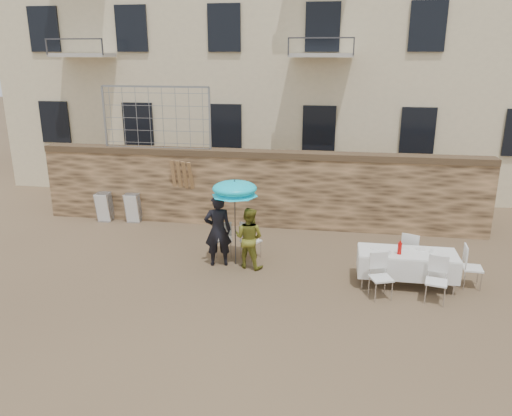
% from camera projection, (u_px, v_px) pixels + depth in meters
% --- Properties ---
extents(ground, '(80.00, 80.00, 0.00)m').
position_uv_depth(ground, '(219.00, 304.00, 10.24)').
color(ground, brown).
rests_on(ground, ground).
extents(stone_wall, '(13.00, 0.50, 2.20)m').
position_uv_depth(stone_wall, '(258.00, 189.00, 14.62)').
color(stone_wall, brown).
rests_on(stone_wall, ground).
extents(chain_link_fence, '(3.20, 0.06, 1.80)m').
position_uv_depth(chain_link_fence, '(156.00, 118.00, 14.49)').
color(chain_link_fence, gray).
rests_on(chain_link_fence, stone_wall).
extents(man_suit, '(0.73, 0.58, 1.76)m').
position_uv_depth(man_suit, '(218.00, 230.00, 11.86)').
color(man_suit, black).
rests_on(man_suit, ground).
extents(woman_dress, '(0.85, 0.74, 1.48)m').
position_uv_depth(woman_dress, '(249.00, 238.00, 11.78)').
color(woman_dress, '#A3A331').
rests_on(woman_dress, ground).
extents(umbrella, '(1.09, 1.09, 1.96)m').
position_uv_depth(umbrella, '(235.00, 191.00, 11.60)').
color(umbrella, '#3F3F44').
rests_on(umbrella, ground).
extents(couple_chair_left, '(0.59, 0.59, 0.96)m').
position_uv_depth(couple_chair_left, '(223.00, 238.00, 12.50)').
color(couple_chair_left, white).
rests_on(couple_chair_left, ground).
extents(couple_chair_right, '(0.66, 0.66, 0.96)m').
position_uv_depth(couple_chair_right, '(251.00, 240.00, 12.39)').
color(couple_chair_right, white).
rests_on(couple_chair_right, ground).
extents(banquet_table, '(2.10, 0.85, 0.78)m').
position_uv_depth(banquet_table, '(408.00, 254.00, 10.87)').
color(banquet_table, white).
rests_on(banquet_table, ground).
extents(soda_bottle, '(0.09, 0.09, 0.26)m').
position_uv_depth(soda_bottle, '(400.00, 248.00, 10.70)').
color(soda_bottle, red).
rests_on(soda_bottle, banquet_table).
extents(table_chair_front_left, '(0.61, 0.61, 0.96)m').
position_uv_depth(table_chair_front_left, '(381.00, 277.00, 10.33)').
color(table_chair_front_left, white).
rests_on(table_chair_front_left, ground).
extents(table_chair_front_right, '(0.57, 0.57, 0.96)m').
position_uv_depth(table_chair_front_right, '(436.00, 281.00, 10.16)').
color(table_chair_front_right, white).
rests_on(table_chair_front_right, ground).
extents(table_chair_back, '(0.63, 0.63, 0.96)m').
position_uv_depth(table_chair_back, '(411.00, 251.00, 11.66)').
color(table_chair_back, white).
rests_on(table_chair_back, ground).
extents(table_chair_side, '(0.51, 0.51, 0.96)m').
position_uv_depth(table_chair_side, '(473.00, 267.00, 10.82)').
color(table_chair_side, white).
rests_on(table_chair_side, ground).
extents(chair_stack_left, '(0.46, 0.47, 0.92)m').
position_uv_depth(chair_stack_left, '(107.00, 205.00, 15.27)').
color(chair_stack_left, white).
rests_on(chair_stack_left, ground).
extents(chair_stack_right, '(0.46, 0.40, 0.92)m').
position_uv_depth(chair_stack_right, '(135.00, 206.00, 15.13)').
color(chair_stack_right, white).
rests_on(chair_stack_right, ground).
extents(wood_planks, '(0.70, 0.20, 2.00)m').
position_uv_depth(wood_planks, '(185.00, 191.00, 14.79)').
color(wood_planks, '#A37749').
rests_on(wood_planks, ground).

